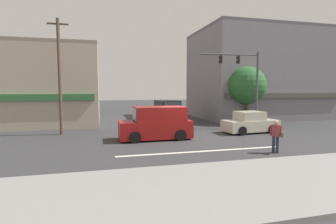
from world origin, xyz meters
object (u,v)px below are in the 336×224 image
object	(u,v)px
sedan_approaching_near	(250,123)
street_tree	(247,86)
van_crossing_rightbound	(168,112)
pedestrian_foreground_with_bag	(276,134)
utility_pole_near_left	(60,75)
van_crossing_center	(157,124)
traffic_light_mast	(246,77)

from	to	relation	value
sedan_approaching_near	street_tree	bearing A→B (deg)	62.38
van_crossing_rightbound	pedestrian_foreground_with_bag	distance (m)	13.72
van_crossing_rightbound	utility_pole_near_left	bearing A→B (deg)	-150.71
van_crossing_center	pedestrian_foreground_with_bag	bearing A→B (deg)	-44.82
street_tree	pedestrian_foreground_with_bag	distance (m)	11.58
street_tree	van_crossing_center	world-z (taller)	street_tree
van_crossing_rightbound	sedan_approaching_near	bearing A→B (deg)	-60.21
utility_pole_near_left	pedestrian_foreground_with_bag	world-z (taller)	utility_pole_near_left
utility_pole_near_left	van_crossing_rightbound	world-z (taller)	utility_pole_near_left
sedan_approaching_near	van_crossing_center	world-z (taller)	van_crossing_center
van_crossing_rightbound	van_crossing_center	bearing A→B (deg)	-108.81
sedan_approaching_near	van_crossing_rightbound	xyz separation A→B (m)	(-4.39, 7.66, 0.29)
street_tree	utility_pole_near_left	distance (m)	15.95
utility_pole_near_left	van_crossing_rightbound	distance (m)	10.91
utility_pole_near_left	van_crossing_rightbound	xyz separation A→B (m)	(9.10, 5.10, -3.19)
traffic_light_mast	pedestrian_foreground_with_bag	distance (m)	8.79
street_tree	pedestrian_foreground_with_bag	bearing A→B (deg)	-113.49
utility_pole_near_left	street_tree	bearing A→B (deg)	6.91
van_crossing_rightbound	pedestrian_foreground_with_bag	xyz separation A→B (m)	(2.23, -13.54, -0.05)
pedestrian_foreground_with_bag	sedan_approaching_near	bearing A→B (deg)	69.84
street_tree	utility_pole_near_left	size ratio (longest dim) A/B	0.65
utility_pole_near_left	pedestrian_foreground_with_bag	bearing A→B (deg)	-36.67
street_tree	van_crossing_rightbound	xyz separation A→B (m)	(-6.73, 3.18, -2.55)
utility_pole_near_left	van_crossing_rightbound	bearing A→B (deg)	29.29
van_crossing_center	traffic_light_mast	bearing A→B (deg)	18.27
van_crossing_center	pedestrian_foreground_with_bag	distance (m)	7.20
utility_pole_near_left	traffic_light_mast	bearing A→B (deg)	-3.03
sedan_approaching_near	traffic_light_mast	bearing A→B (deg)	70.78
traffic_light_mast	van_crossing_center	xyz separation A→B (m)	(-7.90, -2.61, -3.17)
utility_pole_near_left	van_crossing_center	xyz separation A→B (m)	(6.22, -3.36, -3.19)
street_tree	pedestrian_foreground_with_bag	xyz separation A→B (m)	(-4.50, -10.35, -2.60)
utility_pole_near_left	pedestrian_foreground_with_bag	distance (m)	14.49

